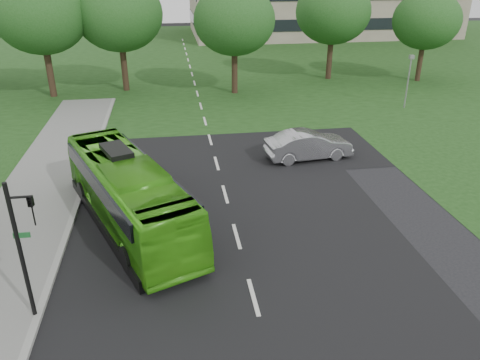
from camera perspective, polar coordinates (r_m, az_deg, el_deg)
The scene contains 11 objects.
ground at distance 18.23m, azimuth 0.52°, elevation -10.18°, with size 160.00×160.00×0.00m, color black.
street_surfaces at distance 38.95m, azimuth -5.45°, elevation 9.27°, with size 120.00×120.00×0.15m.
tree_park_a at distance 43.03m, azimuth -23.18°, elevation 18.04°, with size 7.43×7.43×9.87m.
tree_park_b at distance 43.30m, azimuth -14.56°, elevation 19.01°, with size 7.41×7.41×9.72m.
tree_park_c at distance 41.13m, azimuth -0.70°, elevation 18.90°, with size 6.83×6.83×9.07m.
tree_park_d at distance 47.54m, azimuth 11.30°, elevation 19.47°, with size 7.04×7.04×9.31m.
tree_park_e at distance 49.04m, azimuth 21.79°, elevation 17.61°, with size 6.21×6.21×8.27m.
bus at distance 20.61m, azimuth -13.48°, elevation -1.60°, with size 2.54×10.87×3.03m, color #44AD19.
sedan at distance 27.66m, azimuth 8.35°, elevation 4.25°, with size 1.76×5.05×1.66m, color #B2B2B7.
traffic_light at distance 15.60m, azimuth -24.87°, elevation -6.93°, with size 0.78×0.23×4.86m.
camera_pole at distance 39.30m, azimuth 19.91°, elevation 12.02°, with size 0.38×0.34×4.12m.
Camera 1 is at (-2.41, -14.71, 10.49)m, focal length 35.00 mm.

